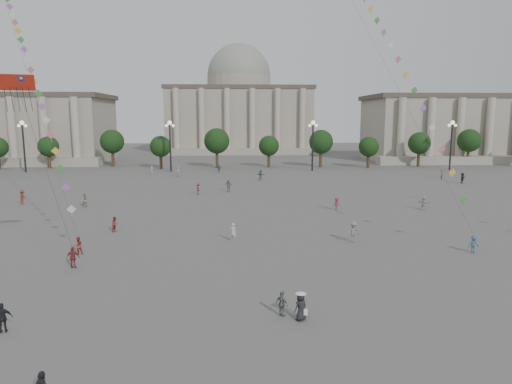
{
  "coord_description": "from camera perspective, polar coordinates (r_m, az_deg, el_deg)",
  "views": [
    {
      "loc": [
        -1.47,
        -26.31,
        11.2
      ],
      "look_at": [
        0.29,
        12.0,
        4.95
      ],
      "focal_mm": 32.0,
      "sensor_mm": 36.0,
      "label": 1
    }
  ],
  "objects": [
    {
      "name": "person_crowd_7",
      "position": [
        59.75,
        20.23,
        -1.3
      ],
      "size": [
        1.46,
        1.45,
        1.68
      ],
      "primitive_type": "imported",
      "rotation": [
        0.0,
        0.0,
        2.36
      ],
      "color": "#B9B8B4",
      "rests_on": "ground"
    },
    {
      "name": "dragon_kite",
      "position": [
        34.39,
        -27.61,
        10.79
      ],
      "size": [
        2.26,
        1.76,
        12.6
      ],
      "color": "#AB1F12",
      "rests_on": "ground"
    },
    {
      "name": "person_crowd_16",
      "position": [
        69.76,
        -3.49,
        0.78
      ],
      "size": [
        1.18,
        0.69,
        1.88
      ],
      "primitive_type": "imported",
      "rotation": [
        0.0,
        0.0,
        0.22
      ],
      "color": "slate",
      "rests_on": "ground"
    },
    {
      "name": "person_crowd_2",
      "position": [
        66.96,
        -27.15,
        -0.58
      ],
      "size": [
        0.74,
        1.24,
        1.9
      ],
      "primitive_type": "imported",
      "rotation": [
        0.0,
        0.0,
        1.55
      ],
      "color": "maroon",
      "rests_on": "ground"
    },
    {
      "name": "person_crowd_13",
      "position": [
        41.97,
        -2.88,
        -5.03
      ],
      "size": [
        0.74,
        0.65,
        1.71
      ],
      "primitive_type": "imported",
      "rotation": [
        0.0,
        0.0,
        2.65
      ],
      "color": "silver",
      "rests_on": "ground"
    },
    {
      "name": "kite_flyer_0",
      "position": [
        40.72,
        -21.34,
        -6.26
      ],
      "size": [
        0.92,
        0.88,
        1.5
      ],
      "primitive_type": "imported",
      "rotation": [
        0.0,
        0.0,
        3.75
      ],
      "color": "#9C352A",
      "rests_on": "ground"
    },
    {
      "name": "hat_person",
      "position": [
        26.28,
        5.63,
        -13.99
      ],
      "size": [
        0.93,
        0.85,
        1.69
      ],
      "color": "black",
      "rests_on": "ground"
    },
    {
      "name": "person_crowd_4",
      "position": [
        89.06,
        -9.76,
        2.51
      ],
      "size": [
        1.79,
        1.35,
        1.88
      ],
      "primitive_type": "imported",
      "rotation": [
        0.0,
        0.0,
        3.66
      ],
      "color": "silver",
      "rests_on": "ground"
    },
    {
      "name": "person_crowd_0",
      "position": [
        94.82,
        -4.67,
        2.94
      ],
      "size": [
        1.01,
        0.55,
        1.64
      ],
      "primitive_type": "imported",
      "rotation": [
        0.0,
        0.0,
        0.16
      ],
      "color": "#38567F",
      "rests_on": "ground"
    },
    {
      "name": "ground",
      "position": [
        28.64,
        0.53,
        -13.77
      ],
      "size": [
        360.0,
        360.0,
        0.0
      ],
      "primitive_type": "plane",
      "color": "#514F4C",
      "rests_on": "ground"
    },
    {
      "name": "person_crowd_8",
      "position": [
        56.75,
        10.05,
        -1.47
      ],
      "size": [
        1.13,
        0.83,
        1.56
      ],
      "primitive_type": "imported",
      "rotation": [
        0.0,
        0.0,
        0.28
      ],
      "color": "#942841",
      "rests_on": "ground"
    },
    {
      "name": "hall_central",
      "position": [
        155.57,
        -2.12,
        10.37
      ],
      "size": [
        48.3,
        34.3,
        35.5
      ],
      "color": "#9F9385",
      "rests_on": "ground"
    },
    {
      "name": "lamp_post_mid_east",
      "position": [
        97.79,
        7.12,
        6.93
      ],
      "size": [
        2.0,
        0.9,
        10.65
      ],
      "color": "#262628",
      "rests_on": "ground"
    },
    {
      "name": "person_crowd_10",
      "position": [
        92.34,
        -12.87,
        2.62
      ],
      "size": [
        0.69,
        0.78,
        1.8
      ],
      "primitive_type": "imported",
      "rotation": [
        0.0,
        0.0,
        2.06
      ],
      "color": "#B3B3AF",
      "rests_on": "ground"
    },
    {
      "name": "tourist_3",
      "position": [
        26.74,
        3.27,
        -13.78
      ],
      "size": [
        0.84,
        0.9,
        1.48
      ],
      "primitive_type": "imported",
      "rotation": [
        0.0,
        0.0,
        2.28
      ],
      "color": "slate",
      "rests_on": "ground"
    },
    {
      "name": "tree_row",
      "position": [
        104.49,
        -1.83,
        6.07
      ],
      "size": [
        137.12,
        5.12,
        8.0
      ],
      "color": "#35271A",
      "rests_on": "ground"
    },
    {
      "name": "person_crowd_12",
      "position": [
        82.44,
        0.6,
        2.13
      ],
      "size": [
        1.73,
        1.6,
        1.94
      ],
      "primitive_type": "imported",
      "rotation": [
        0.0,
        0.0,
        2.43
      ],
      "color": "slate",
      "rests_on": "ground"
    },
    {
      "name": "person_crowd_17",
      "position": [
        67.78,
        -7.21,
        0.41
      ],
      "size": [
        1.03,
        1.28,
        1.73
      ],
      "primitive_type": "imported",
      "rotation": [
        0.0,
        0.0,
        1.98
      ],
      "color": "#98293C",
      "rests_on": "ground"
    },
    {
      "name": "lamp_post_far_west",
      "position": [
        105.76,
        -27.1,
        6.16
      ],
      "size": [
        2.0,
        0.9,
        10.65
      ],
      "color": "#262628",
      "rests_on": "ground"
    },
    {
      "name": "person_crowd_18",
      "position": [
        89.67,
        22.2,
        1.95
      ],
      "size": [
        0.71,
        0.76,
        1.74
      ],
      "primitive_type": "imported",
      "rotation": [
        0.0,
        0.0,
        0.94
      ],
      "color": "#993529",
      "rests_on": "ground"
    },
    {
      "name": "kite_train_west",
      "position": [
        62.02,
        -27.72,
        17.32
      ],
      "size": [
        23.07,
        35.29,
        55.59
      ],
      "color": "#3F3F3F",
      "rests_on": "ground"
    },
    {
      "name": "kite_flyer_1",
      "position": [
        42.5,
        25.55,
        -5.92
      ],
      "size": [
        1.0,
        0.64,
        1.48
      ],
      "primitive_type": "imported",
      "rotation": [
        0.0,
        0.0,
        0.1
      ],
      "color": "#345576",
      "rests_on": "ground"
    },
    {
      "name": "person_crowd_21",
      "position": [
        61.64,
        -20.57,
        -1.01
      ],
      "size": [
        1.01,
        0.9,
        1.7
      ],
      "primitive_type": "imported",
      "rotation": [
        0.0,
        0.0,
        0.38
      ],
      "color": "gray",
      "rests_on": "ground"
    },
    {
      "name": "tourist_4",
      "position": [
        28.2,
        -29.11,
        -13.58
      ],
      "size": [
        1.03,
        0.71,
        1.62
      ],
      "primitive_type": "imported",
      "rotation": [
        0.0,
        0.0,
        3.51
      ],
      "color": "black",
      "rests_on": "ground"
    },
    {
      "name": "person_crowd_6",
      "position": [
        42.49,
        12.09,
        -4.89
      ],
      "size": [
        1.36,
        0.94,
        1.94
      ],
      "primitive_type": "imported",
      "rotation": [
        0.0,
        0.0,
        0.18
      ],
      "color": "slate",
      "rests_on": "ground"
    },
    {
      "name": "tourist_0",
      "position": [
        37.25,
        -21.9,
        -7.6
      ],
      "size": [
        0.97,
        0.41,
        1.65
      ],
      "primitive_type": "imported",
      "rotation": [
        0.0,
        0.0,
        3.15
      ],
      "color": "maroon",
      "rests_on": "ground"
    },
    {
      "name": "person_crowd_9",
      "position": [
        86.56,
        24.39,
        1.61
      ],
      "size": [
        1.52,
        1.65,
        1.84
      ],
      "primitive_type": "imported",
      "rotation": [
        0.0,
        0.0,
        0.86
      ],
      "color": "#222228",
      "rests_on": "ground"
    },
    {
      "name": "person_crowd_20",
      "position": [
        47.44,
        -17.2,
        -3.87
      ],
      "size": [
        0.84,
        0.92,
        1.53
      ],
      "primitive_type": "imported",
      "rotation": [
        0.0,
        0.0,
        1.13
      ],
      "color": "maroon",
      "rests_on": "ground"
    },
    {
      "name": "lamp_post_mid_west",
      "position": [
        97.34,
        -10.7,
        6.83
      ],
      "size": [
        2.0,
        0.9,
        10.65
      ],
      "color": "#262628",
      "rests_on": "ground"
    },
    {
      "name": "lamp_post_far_east",
      "position": [
        107.01,
        23.26,
        6.45
      ],
      "size": [
        2.0,
        0.9,
        10.65
      ],
      "color": "#262628",
      "rests_on": "ground"
    }
  ]
}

